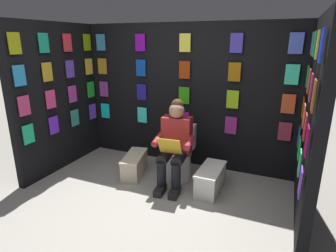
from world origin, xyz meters
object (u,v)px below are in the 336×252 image
Objects in this scene: person_reading at (175,144)px; comic_longbox_far at (134,165)px; comic_longbox_near at (210,179)px; toilet at (179,156)px.

person_reading reaches higher than comic_longbox_far.
person_reading is 0.79m from comic_longbox_far.
comic_longbox_near is 0.94× the size of comic_longbox_far.
toilet reaches higher than comic_longbox_far.
toilet is 0.60m from comic_longbox_near.
person_reading is at bearing 2.40° from comic_longbox_near.
comic_longbox_near is at bearing 152.93° from toilet.
person_reading reaches higher than comic_longbox_near.
comic_longbox_far is at bearing 0.73° from comic_longbox_near.
comic_longbox_near is (-0.54, 0.21, -0.16)m from toilet.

